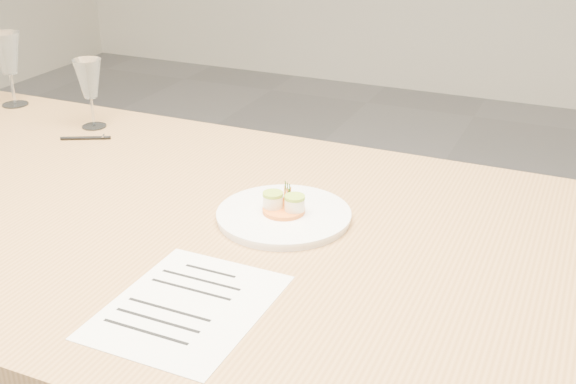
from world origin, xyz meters
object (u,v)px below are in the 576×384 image
at_px(wine_glass_0, 7,55).
at_px(dinner_plate, 284,214).
at_px(ballpoint_pen, 86,138).
at_px(dining_table, 207,251).
at_px(wine_glass_1, 89,80).
at_px(recipe_sheet, 188,306).

bearing_deg(wine_glass_0, dinner_plate, -19.12).
height_order(ballpoint_pen, wine_glass_0, wine_glass_0).
bearing_deg(dining_table, wine_glass_1, 146.75).
relative_size(dining_table, ballpoint_pen, 20.96).
bearing_deg(wine_glass_0, recipe_sheet, -34.70).
xyz_separation_m(dinner_plate, ballpoint_pen, (-0.63, 0.20, -0.01)).
height_order(wine_glass_0, wine_glass_1, wine_glass_0).
bearing_deg(wine_glass_1, wine_glass_0, 169.46).
bearing_deg(wine_glass_0, wine_glass_1, -10.54).
distance_m(ballpoint_pen, wine_glass_1, 0.15).
bearing_deg(dinner_plate, wine_glass_1, 157.04).
bearing_deg(wine_glass_0, ballpoint_pen, -21.70).
height_order(dining_table, wine_glass_1, wine_glass_1).
relative_size(ballpoint_pen, wine_glass_0, 0.56).
xyz_separation_m(dining_table, wine_glass_1, (-0.54, 0.35, 0.19)).
bearing_deg(recipe_sheet, ballpoint_pen, 139.70).
height_order(dining_table, wine_glass_0, wine_glass_0).
bearing_deg(ballpoint_pen, wine_glass_1, 88.54).
xyz_separation_m(recipe_sheet, wine_glass_1, (-0.66, 0.62, 0.12)).
height_order(dinner_plate, ballpoint_pen, dinner_plate).
bearing_deg(recipe_sheet, wine_glass_0, 145.87).
xyz_separation_m(dining_table, recipe_sheet, (0.12, -0.27, 0.07)).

